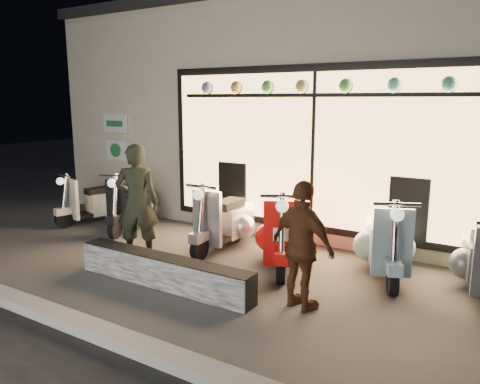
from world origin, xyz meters
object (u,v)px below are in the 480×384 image
object	(u,v)px
scooter_silver	(227,220)
woman	(303,246)
man	(137,202)
scooter_red	(284,233)
graffiti_barrier	(163,271)

from	to	relation	value
scooter_silver	woman	distance (m)	2.50
man	woman	world-z (taller)	man
scooter_red	woman	world-z (taller)	woman
scooter_silver	scooter_red	distance (m)	1.15
scooter_red	woman	size ratio (longest dim) A/B	1.03
scooter_silver	man	bearing A→B (deg)	-124.92
scooter_silver	scooter_red	world-z (taller)	scooter_red
scooter_red	man	distance (m)	2.18
woman	man	bearing A→B (deg)	12.10
scooter_silver	woman	size ratio (longest dim) A/B	1.01
graffiti_barrier	man	xyz separation A→B (m)	(-1.01, 0.61, 0.66)
woman	graffiti_barrier	bearing A→B (deg)	28.61
man	woman	size ratio (longest dim) A/B	1.17
graffiti_barrier	scooter_silver	size ratio (longest dim) A/B	1.75
graffiti_barrier	woman	size ratio (longest dim) A/B	1.76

